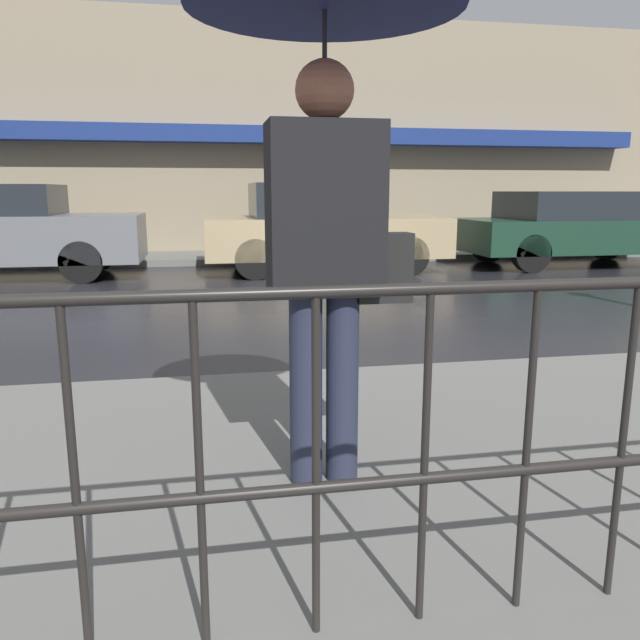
% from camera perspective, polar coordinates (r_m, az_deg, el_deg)
% --- Properties ---
extents(ground_plane, '(80.00, 80.00, 0.00)m').
position_cam_1_polar(ground_plane, '(8.55, 0.23, 2.16)').
color(ground_plane, black).
extents(sidewalk_near, '(28.00, 3.00, 0.12)m').
position_cam_1_polar(sidewalk_near, '(3.55, 17.24, -11.31)').
color(sidewalk_near, slate).
rests_on(sidewalk_near, ground_plane).
extents(sidewalk_far, '(28.00, 1.95, 0.12)m').
position_cam_1_polar(sidewalk_far, '(13.33, -3.75, 5.84)').
color(sidewalk_far, slate).
rests_on(sidewalk_far, ground_plane).
extents(lane_marking, '(25.20, 0.12, 0.01)m').
position_cam_1_polar(lane_marking, '(8.55, 0.23, 2.19)').
color(lane_marking, gold).
rests_on(lane_marking, ground_plane).
extents(building_storefront, '(28.00, 0.85, 5.16)m').
position_cam_1_polar(building_storefront, '(14.40, -4.44, 16.31)').
color(building_storefront, gray).
rests_on(building_storefront, ground_plane).
extents(pedestrian, '(1.11, 1.11, 2.25)m').
position_cam_1_polar(pedestrian, '(2.70, 0.53, 21.86)').
color(pedestrian, '#23283D').
rests_on(pedestrian, sidewalk_near).
extents(car_tan, '(4.23, 1.92, 1.55)m').
position_cam_1_polar(car_tan, '(11.21, 0.13, 8.48)').
color(car_tan, tan).
rests_on(car_tan, ground_plane).
extents(car_dark_green, '(4.32, 1.93, 1.41)m').
position_cam_1_polar(car_dark_green, '(13.05, 22.03, 7.85)').
color(car_dark_green, '#193828').
rests_on(car_dark_green, ground_plane).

